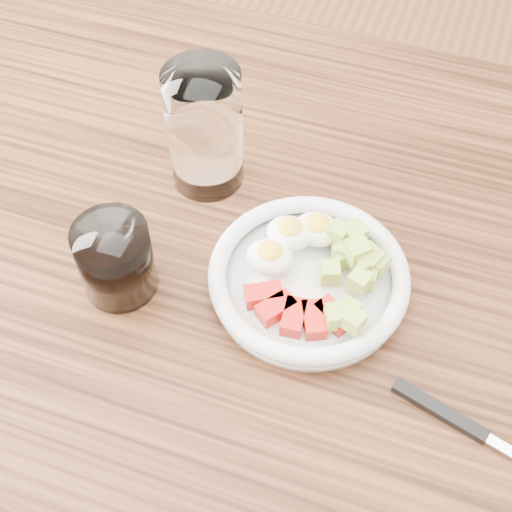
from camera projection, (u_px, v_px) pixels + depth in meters
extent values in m
plane|color=brown|center=(259.00, 504.00, 1.38)|extent=(4.00, 4.00, 0.00)
cube|color=brown|center=(7.00, 169.00, 1.41)|extent=(0.07, 0.07, 0.73)
cube|color=#572F18|center=(262.00, 292.00, 0.78)|extent=(1.50, 0.90, 0.04)
cylinder|color=white|center=(308.00, 284.00, 0.75)|extent=(0.20, 0.20, 0.01)
torus|color=white|center=(309.00, 275.00, 0.74)|extent=(0.21, 0.21, 0.02)
cube|color=#B9140B|center=(263.00, 295.00, 0.73)|extent=(0.04, 0.04, 0.02)
cube|color=#B9140B|center=(276.00, 309.00, 0.72)|extent=(0.04, 0.04, 0.02)
cube|color=#B9140B|center=(294.00, 317.00, 0.71)|extent=(0.03, 0.04, 0.02)
cube|color=#B9140B|center=(314.00, 320.00, 0.71)|extent=(0.04, 0.04, 0.02)
cube|color=#B9140B|center=(333.00, 316.00, 0.71)|extent=(0.04, 0.04, 0.02)
ellipsoid|color=white|center=(289.00, 233.00, 0.76)|extent=(0.05, 0.04, 0.03)
ellipsoid|color=yellow|center=(290.00, 227.00, 0.75)|extent=(0.03, 0.03, 0.01)
ellipsoid|color=white|center=(317.00, 229.00, 0.76)|extent=(0.05, 0.04, 0.03)
ellipsoid|color=yellow|center=(318.00, 223.00, 0.75)|extent=(0.03, 0.03, 0.01)
ellipsoid|color=white|center=(270.00, 257.00, 0.74)|extent=(0.05, 0.04, 0.03)
ellipsoid|color=yellow|center=(270.00, 251.00, 0.73)|extent=(0.03, 0.03, 0.01)
cube|color=#ACC049|center=(354.00, 321.00, 0.68)|extent=(0.02, 0.02, 0.02)
cube|color=#ACC049|center=(367.00, 267.00, 0.73)|extent=(0.03, 0.03, 0.02)
cube|color=#ACC049|center=(366.00, 277.00, 0.73)|extent=(0.02, 0.02, 0.02)
cube|color=#ACC049|center=(357.00, 251.00, 0.73)|extent=(0.03, 0.03, 0.02)
cube|color=#ACC049|center=(369.00, 260.00, 0.73)|extent=(0.03, 0.03, 0.02)
cube|color=#ACC049|center=(348.00, 311.00, 0.70)|extent=(0.02, 0.02, 0.02)
cube|color=#ACC049|center=(330.00, 272.00, 0.73)|extent=(0.02, 0.02, 0.02)
cube|color=#ACC049|center=(347.00, 252.00, 0.74)|extent=(0.02, 0.02, 0.02)
cube|color=#ACC049|center=(377.00, 264.00, 0.73)|extent=(0.03, 0.03, 0.02)
cube|color=#ACC049|center=(369.00, 254.00, 0.74)|extent=(0.02, 0.02, 0.02)
cube|color=#ACC049|center=(343.00, 256.00, 0.75)|extent=(0.03, 0.03, 0.02)
cube|color=#ACC049|center=(365.00, 263.00, 0.73)|extent=(0.03, 0.03, 0.02)
cube|color=#ACC049|center=(354.00, 233.00, 0.75)|extent=(0.03, 0.03, 0.02)
cube|color=#ACC049|center=(373.00, 263.00, 0.74)|extent=(0.02, 0.02, 0.02)
cube|color=#ACC049|center=(360.00, 281.00, 0.72)|extent=(0.03, 0.03, 0.02)
cube|color=#ACC049|center=(339.00, 233.00, 0.75)|extent=(0.02, 0.02, 0.02)
cube|color=#ACC049|center=(337.00, 316.00, 0.70)|extent=(0.03, 0.03, 0.02)
cube|color=#ACC049|center=(339.00, 237.00, 0.77)|extent=(0.03, 0.03, 0.02)
cube|color=black|center=(440.00, 411.00, 0.67)|extent=(0.10, 0.04, 0.01)
cylinder|color=white|center=(205.00, 129.00, 0.79)|extent=(0.08, 0.08, 0.15)
cylinder|color=white|center=(116.00, 259.00, 0.72)|extent=(0.08, 0.08, 0.09)
cylinder|color=black|center=(116.00, 261.00, 0.72)|extent=(0.07, 0.07, 0.08)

